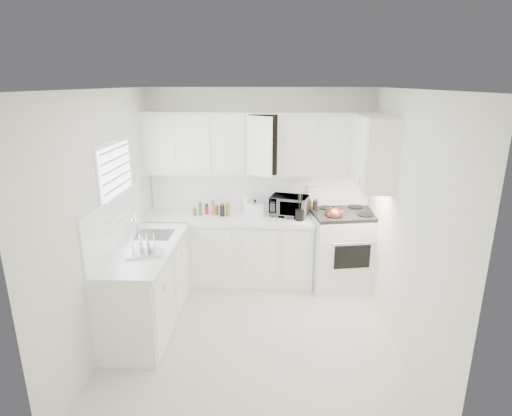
# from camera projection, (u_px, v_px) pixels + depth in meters

# --- Properties ---
(floor) EXTENTS (3.20, 3.20, 0.00)m
(floor) POSITION_uv_depth(u_px,v_px,m) (253.00, 336.00, 4.54)
(floor) COLOR silver
(floor) RESTS_ON ground
(ceiling) EXTENTS (3.20, 3.20, 0.00)m
(ceiling) POSITION_uv_depth(u_px,v_px,m) (252.00, 89.00, 3.78)
(ceiling) COLOR white
(ceiling) RESTS_ON ground
(wall_back) EXTENTS (3.00, 0.00, 3.00)m
(wall_back) POSITION_uv_depth(u_px,v_px,m) (259.00, 185.00, 5.69)
(wall_back) COLOR white
(wall_back) RESTS_ON ground
(wall_front) EXTENTS (3.00, 0.00, 3.00)m
(wall_front) POSITION_uv_depth(u_px,v_px,m) (239.00, 306.00, 2.63)
(wall_front) COLOR white
(wall_front) RESTS_ON ground
(wall_left) EXTENTS (0.00, 3.20, 3.20)m
(wall_left) POSITION_uv_depth(u_px,v_px,m) (106.00, 221.00, 4.23)
(wall_left) COLOR white
(wall_left) RESTS_ON ground
(wall_right) EXTENTS (0.00, 3.20, 3.20)m
(wall_right) POSITION_uv_depth(u_px,v_px,m) (404.00, 226.00, 4.09)
(wall_right) COLOR white
(wall_right) RESTS_ON ground
(window_blinds) EXTENTS (0.06, 0.96, 1.06)m
(window_blinds) POSITION_uv_depth(u_px,v_px,m) (118.00, 189.00, 4.49)
(window_blinds) COLOR white
(window_blinds) RESTS_ON wall_left
(lower_cabinets_back) EXTENTS (2.22, 0.60, 0.90)m
(lower_cabinets_back) POSITION_uv_depth(u_px,v_px,m) (230.00, 251.00, 5.67)
(lower_cabinets_back) COLOR white
(lower_cabinets_back) RESTS_ON floor
(lower_cabinets_left) EXTENTS (0.60, 1.60, 0.90)m
(lower_cabinets_left) POSITION_uv_depth(u_px,v_px,m) (147.00, 287.00, 4.65)
(lower_cabinets_left) COLOR white
(lower_cabinets_left) RESTS_ON floor
(countertop_back) EXTENTS (2.24, 0.64, 0.05)m
(countertop_back) POSITION_uv_depth(u_px,v_px,m) (229.00, 218.00, 5.52)
(countertop_back) COLOR white
(countertop_back) RESTS_ON lower_cabinets_back
(countertop_left) EXTENTS (0.64, 1.62, 0.05)m
(countertop_left) POSITION_uv_depth(u_px,v_px,m) (145.00, 248.00, 4.51)
(countertop_left) COLOR white
(countertop_left) RESTS_ON lower_cabinets_left
(backsplash_back) EXTENTS (2.98, 0.02, 0.55)m
(backsplash_back) POSITION_uv_depth(u_px,v_px,m) (259.00, 191.00, 5.70)
(backsplash_back) COLOR white
(backsplash_back) RESTS_ON wall_back
(backsplash_left) EXTENTS (0.02, 1.60, 0.55)m
(backsplash_left) POSITION_uv_depth(u_px,v_px,m) (115.00, 222.00, 4.44)
(backsplash_left) COLOR white
(backsplash_left) RESTS_ON wall_left
(upper_cabinets_back) EXTENTS (3.00, 0.33, 0.80)m
(upper_cabinets_back) POSITION_uv_depth(u_px,v_px,m) (259.00, 174.00, 5.47)
(upper_cabinets_back) COLOR white
(upper_cabinets_back) RESTS_ON wall_back
(upper_cabinets_right) EXTENTS (0.33, 0.90, 0.80)m
(upper_cabinets_right) POSITION_uv_depth(u_px,v_px,m) (371.00, 186.00, 4.82)
(upper_cabinets_right) COLOR white
(upper_cabinets_right) RESTS_ON wall_right
(sink) EXTENTS (0.42, 0.38, 0.30)m
(sink) POSITION_uv_depth(u_px,v_px,m) (153.00, 225.00, 4.80)
(sink) COLOR gray
(sink) RESTS_ON countertop_left
(stove) EXTENTS (0.97, 0.84, 1.33)m
(stove) POSITION_uv_depth(u_px,v_px,m) (344.00, 238.00, 5.52)
(stove) COLOR white
(stove) RESTS_ON floor
(tea_kettle) EXTENTS (0.27, 0.23, 0.24)m
(tea_kettle) POSITION_uv_depth(u_px,v_px,m) (333.00, 214.00, 5.26)
(tea_kettle) COLOR #993A29
(tea_kettle) RESTS_ON stove
(frying_pan) EXTENTS (0.29, 0.46, 0.04)m
(frying_pan) POSITION_uv_depth(u_px,v_px,m) (357.00, 213.00, 5.57)
(frying_pan) COLOR black
(frying_pan) RESTS_ON stove
(microwave) EXTENTS (0.53, 0.38, 0.33)m
(microwave) POSITION_uv_depth(u_px,v_px,m) (289.00, 204.00, 5.50)
(microwave) COLOR gray
(microwave) RESTS_ON countertop_back
(rice_cooker) EXTENTS (0.30, 0.30, 0.23)m
(rice_cooker) POSITION_uv_depth(u_px,v_px,m) (255.00, 208.00, 5.47)
(rice_cooker) COLOR white
(rice_cooker) RESTS_ON countertop_back
(paper_towel) EXTENTS (0.12, 0.12, 0.27)m
(paper_towel) POSITION_uv_depth(u_px,v_px,m) (247.00, 204.00, 5.59)
(paper_towel) COLOR white
(paper_towel) RESTS_ON countertop_back
(utensil_crock) EXTENTS (0.13, 0.13, 0.37)m
(utensil_crock) POSITION_uv_depth(u_px,v_px,m) (300.00, 207.00, 5.30)
(utensil_crock) COLOR black
(utensil_crock) RESTS_ON countertop_back
(dish_rack) EXTENTS (0.43, 0.38, 0.20)m
(dish_rack) POSITION_uv_depth(u_px,v_px,m) (143.00, 245.00, 4.27)
(dish_rack) COLOR white
(dish_rack) RESTS_ON countertop_left
(spice_left_0) EXTENTS (0.06, 0.06, 0.13)m
(spice_left_0) POSITION_uv_depth(u_px,v_px,m) (196.00, 208.00, 5.64)
(spice_left_0) COLOR olive
(spice_left_0) RESTS_ON countertop_back
(spice_left_1) EXTENTS (0.06, 0.06, 0.13)m
(spice_left_1) POSITION_uv_depth(u_px,v_px,m) (201.00, 210.00, 5.55)
(spice_left_1) COLOR #3E7D29
(spice_left_1) RESTS_ON countertop_back
(spice_left_2) EXTENTS (0.06, 0.06, 0.13)m
(spice_left_2) POSITION_uv_depth(u_px,v_px,m) (207.00, 208.00, 5.63)
(spice_left_2) COLOR red
(spice_left_2) RESTS_ON countertop_back
(spice_left_3) EXTENTS (0.06, 0.06, 0.13)m
(spice_left_3) POSITION_uv_depth(u_px,v_px,m) (212.00, 210.00, 5.54)
(spice_left_3) COLOR orange
(spice_left_3) RESTS_ON countertop_back
(spice_left_4) EXTENTS (0.06, 0.06, 0.13)m
(spice_left_4) POSITION_uv_depth(u_px,v_px,m) (218.00, 209.00, 5.62)
(spice_left_4) COLOR brown
(spice_left_4) RESTS_ON countertop_back
(spice_left_5) EXTENTS (0.06, 0.06, 0.13)m
(spice_left_5) POSITION_uv_depth(u_px,v_px,m) (223.00, 211.00, 5.53)
(spice_left_5) COLOR black
(spice_left_5) RESTS_ON countertop_back
(spice_left_6) EXTENTS (0.06, 0.06, 0.13)m
(spice_left_6) POSITION_uv_depth(u_px,v_px,m) (229.00, 209.00, 5.62)
(spice_left_6) COLOR olive
(spice_left_6) RESTS_ON countertop_back
(sauce_right_0) EXTENTS (0.06, 0.06, 0.19)m
(sauce_right_0) POSITION_uv_depth(u_px,v_px,m) (301.00, 207.00, 5.60)
(sauce_right_0) COLOR red
(sauce_right_0) RESTS_ON countertop_back
(sauce_right_1) EXTENTS (0.06, 0.06, 0.19)m
(sauce_right_1) POSITION_uv_depth(u_px,v_px,m) (306.00, 208.00, 5.54)
(sauce_right_1) COLOR orange
(sauce_right_1) RESTS_ON countertop_back
(sauce_right_2) EXTENTS (0.06, 0.06, 0.19)m
(sauce_right_2) POSITION_uv_depth(u_px,v_px,m) (310.00, 207.00, 5.60)
(sauce_right_2) COLOR brown
(sauce_right_2) RESTS_ON countertop_back
(sauce_right_3) EXTENTS (0.06, 0.06, 0.19)m
(sauce_right_3) POSITION_uv_depth(u_px,v_px,m) (314.00, 208.00, 5.54)
(sauce_right_3) COLOR black
(sauce_right_3) RESTS_ON countertop_back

